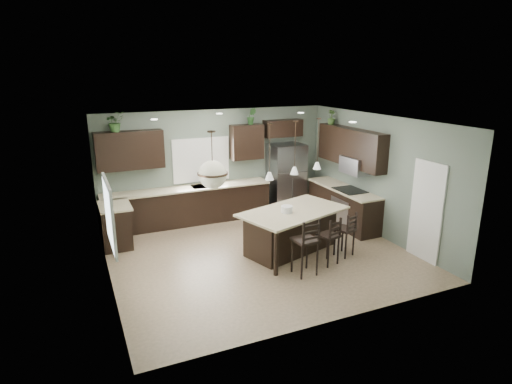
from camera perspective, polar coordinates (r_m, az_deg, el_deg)
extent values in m
plane|color=#9E8466|center=(9.15, 0.44, -8.26)|extent=(6.00, 6.00, 0.00)
cube|color=white|center=(9.23, 21.76, -2.44)|extent=(0.04, 0.82, 2.04)
cube|color=white|center=(10.99, -7.34, 4.29)|extent=(1.35, 0.02, 1.00)
cube|color=white|center=(7.16, -19.06, -2.87)|extent=(0.02, 1.10, 1.00)
cube|color=black|center=(9.90, -18.23, -4.36)|extent=(0.60, 0.90, 0.90)
cube|color=beige|center=(9.75, -18.35, -1.76)|extent=(0.66, 0.96, 0.04)
cube|color=black|center=(10.89, -8.97, -1.88)|extent=(4.20, 0.60, 0.90)
cube|color=beige|center=(10.74, -9.05, 0.48)|extent=(4.20, 0.66, 0.04)
cube|color=gray|center=(10.85, -6.76, 0.81)|extent=(0.70, 0.45, 0.01)
cylinder|color=silver|center=(10.79, -6.74, 1.52)|extent=(0.02, 0.02, 0.28)
cube|color=black|center=(10.42, -16.46, 5.36)|extent=(1.55, 0.34, 0.90)
cube|color=black|center=(11.17, -1.24, 6.69)|extent=(0.85, 0.34, 0.90)
cube|color=black|center=(11.57, 3.60, 8.49)|extent=(1.05, 0.34, 0.45)
cube|color=black|center=(10.97, 11.50, -1.87)|extent=(0.60, 2.35, 0.90)
cube|color=beige|center=(10.83, 11.55, 0.48)|extent=(0.66, 2.35, 0.04)
cube|color=black|center=(10.61, 12.41, 0.25)|extent=(0.58, 0.75, 0.02)
cube|color=gray|center=(10.59, 11.00, -2.50)|extent=(0.01, 0.72, 0.60)
cube|color=black|center=(10.69, 12.52, 5.89)|extent=(0.34, 2.35, 0.90)
cube|color=gray|center=(10.52, 13.04, 3.48)|extent=(0.40, 0.75, 0.40)
cube|color=gray|center=(11.65, 4.03, 1.89)|extent=(0.90, 0.74, 1.85)
cube|color=black|center=(9.13, 4.94, -5.21)|extent=(2.50, 1.87, 0.92)
cylinder|color=silver|center=(8.82, 4.13, -2.30)|extent=(0.24, 0.24, 0.14)
cube|color=black|center=(8.13, 6.53, -7.20)|extent=(0.45, 0.45, 1.14)
cube|color=black|center=(8.65, 9.62, -6.40)|extent=(0.45, 0.45, 0.99)
cube|color=black|center=(9.09, 11.72, -5.48)|extent=(0.46, 0.46, 0.96)
imported|color=#284C21|center=(10.26, -18.30, 8.90)|extent=(0.50, 0.47, 0.46)
imported|color=#275324|center=(11.10, -0.59, 10.08)|extent=(0.29, 0.26, 0.42)
imported|color=#375726|center=(11.28, 10.03, 9.80)|extent=(0.22, 0.22, 0.37)
plane|color=slate|center=(11.16, -5.37, 3.73)|extent=(6.00, 0.00, 6.00)
plane|color=slate|center=(6.39, 10.71, -5.95)|extent=(6.00, 0.00, 6.00)
plane|color=slate|center=(7.97, -19.62, -2.18)|extent=(0.00, 5.50, 5.50)
plane|color=slate|center=(10.23, 15.97, 2.05)|extent=(0.00, 5.50, 5.50)
plane|color=white|center=(8.39, 0.49, 9.45)|extent=(6.00, 6.00, 0.00)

